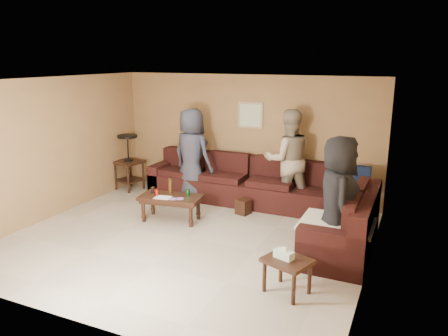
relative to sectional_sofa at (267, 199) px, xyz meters
name	(u,v)px	position (x,y,z in m)	size (l,w,h in m)	color
room	(186,137)	(-0.81, -1.52, 1.34)	(5.60, 5.50, 2.50)	#B2AA96
sectional_sofa	(267,199)	(0.00, 0.00, 0.00)	(4.65, 2.90, 0.97)	black
coffee_table	(171,200)	(-1.49, -0.93, 0.06)	(1.15, 0.69, 0.73)	black
end_table_left	(129,161)	(-3.30, 0.34, 0.31)	(0.64, 0.64, 1.21)	black
side_table_right	(287,263)	(1.09, -2.47, 0.07)	(0.66, 0.60, 0.60)	black
waste_bin	(243,207)	(-0.43, -0.09, -0.19)	(0.23, 0.23, 0.28)	black
wall_art	(251,115)	(-0.71, 0.96, 1.37)	(0.52, 0.04, 0.52)	tan
person_left	(192,154)	(-1.72, 0.32, 0.60)	(0.91, 0.59, 1.86)	#333747
person_middle	(288,160)	(0.21, 0.57, 0.63)	(0.93, 0.72, 1.91)	tan
person_right	(338,200)	(1.46, -1.30, 0.58)	(0.88, 0.57, 1.81)	black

